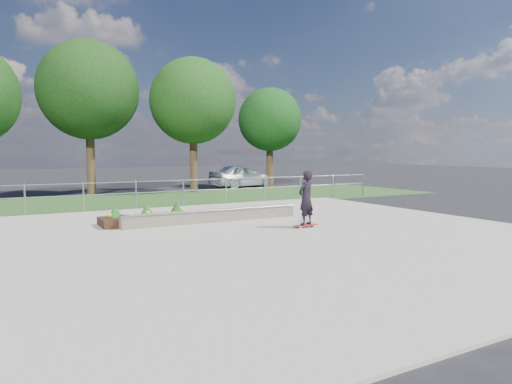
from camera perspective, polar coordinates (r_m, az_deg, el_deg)
ground at (r=12.88m, az=2.46°, el=-5.43°), size 120.00×120.00×0.00m
grass_verge at (r=22.90m, az=-12.04°, el=-0.93°), size 30.00×8.00×0.02m
concrete_slab at (r=12.87m, az=2.47°, el=-5.30°), size 15.00×15.00×0.06m
fence at (r=19.52m, az=-9.08°, el=0.35°), size 20.06×0.06×1.20m
tree_mid_left at (r=26.33m, az=-20.20°, el=11.85°), size 5.25×5.25×8.25m
tree_mid_right at (r=26.76m, az=-7.89°, el=11.18°), size 4.90×4.90×7.70m
tree_far_right at (r=30.66m, az=1.74°, el=9.01°), size 4.20×4.20×6.60m
grind_ledge at (r=14.94m, az=-5.36°, el=-2.97°), size 6.00×0.44×0.43m
planter_bed at (r=15.00m, az=-13.27°, el=-3.13°), size 3.00×1.20×0.61m
skateboarder at (r=13.78m, az=6.27°, el=-0.77°), size 0.80×0.57×1.72m
parked_car at (r=30.12m, az=-1.75°, el=2.04°), size 4.81×2.66×1.55m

